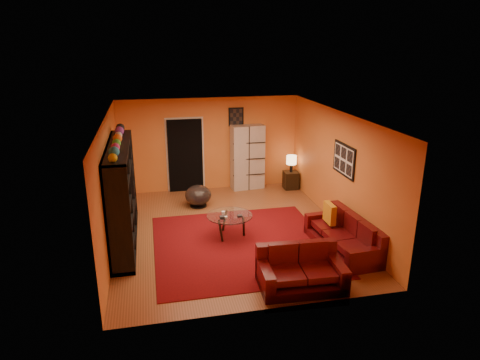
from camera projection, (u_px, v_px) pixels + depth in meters
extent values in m
plane|color=brown|center=(230.00, 231.00, 9.60)|extent=(6.00, 6.00, 0.00)
plane|color=white|center=(230.00, 116.00, 8.79)|extent=(6.00, 6.00, 0.00)
plane|color=orange|center=(210.00, 144.00, 11.98)|extent=(6.00, 0.00, 6.00)
plane|color=orange|center=(268.00, 235.00, 6.41)|extent=(6.00, 0.00, 6.00)
plane|color=orange|center=(110.00, 184.00, 8.69)|extent=(0.00, 6.00, 6.00)
plane|color=orange|center=(338.00, 169.00, 9.69)|extent=(0.00, 6.00, 6.00)
cube|color=#56090E|center=(241.00, 244.00, 8.97)|extent=(3.60, 3.60, 0.01)
cube|color=black|center=(185.00, 156.00, 11.89)|extent=(0.95, 0.10, 2.04)
cube|color=black|center=(344.00, 160.00, 9.32)|extent=(0.03, 1.00, 0.70)
cube|color=black|center=(236.00, 117.00, 11.88)|extent=(0.42, 0.03, 0.52)
cube|color=black|center=(122.00, 195.00, 8.82)|extent=(0.45, 3.00, 2.10)
imported|color=black|center=(125.00, 196.00, 8.94)|extent=(0.92, 0.12, 0.53)
cube|color=#48090D|center=(342.00, 243.00, 8.69)|extent=(0.93, 2.01, 0.32)
cube|color=#48090D|center=(357.00, 229.00, 8.69)|extent=(0.32, 1.96, 0.85)
cube|color=#48090D|center=(366.00, 256.00, 7.84)|extent=(0.81, 0.24, 0.62)
cube|color=#48090D|center=(323.00, 219.00, 9.46)|extent=(0.81, 0.24, 0.62)
cube|color=#48090D|center=(355.00, 240.00, 8.10)|extent=(0.61, 0.55, 0.12)
cube|color=#48090D|center=(341.00, 229.00, 8.59)|extent=(0.61, 0.55, 0.12)
cube|color=#48090D|center=(329.00, 219.00, 9.07)|extent=(0.61, 0.55, 0.12)
cube|color=#48090D|center=(301.00, 279.00, 7.38)|extent=(1.49, 0.94, 0.32)
cube|color=#48090D|center=(296.00, 256.00, 7.62)|extent=(1.46, 0.26, 0.85)
cube|color=#48090D|center=(336.00, 268.00, 7.43)|extent=(0.23, 0.88, 0.62)
cube|color=#48090D|center=(265.00, 274.00, 7.24)|extent=(0.23, 0.88, 0.62)
cube|color=#48090D|center=(318.00, 263.00, 7.29)|extent=(0.56, 0.68, 0.12)
cube|color=#48090D|center=(287.00, 265.00, 7.20)|extent=(0.56, 0.68, 0.12)
cube|color=orange|center=(330.00, 213.00, 8.96)|extent=(0.12, 0.42, 0.42)
cylinder|color=silver|center=(230.00, 215.00, 9.19)|extent=(0.99, 0.99, 0.02)
cylinder|color=black|center=(244.00, 227.00, 9.23)|extent=(0.05, 0.05, 0.47)
cylinder|color=black|center=(225.00, 221.00, 9.54)|extent=(0.05, 0.05, 0.47)
cylinder|color=black|center=(221.00, 231.00, 9.04)|extent=(0.05, 0.05, 0.47)
cube|color=beige|center=(247.00, 157.00, 12.12)|extent=(0.95, 0.50, 1.83)
cylinder|color=black|center=(198.00, 205.00, 11.03)|extent=(0.44, 0.44, 0.03)
cylinder|color=black|center=(198.00, 203.00, 11.01)|extent=(0.06, 0.06, 0.15)
ellipsoid|color=#3E3736|center=(198.00, 195.00, 10.94)|extent=(0.68, 0.68, 0.51)
cube|color=black|center=(291.00, 180.00, 12.29)|extent=(0.42, 0.42, 0.50)
cylinder|color=black|center=(291.00, 168.00, 12.18)|extent=(0.08, 0.08, 0.23)
cylinder|color=#FFC98C|center=(291.00, 160.00, 12.10)|extent=(0.29, 0.29, 0.25)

